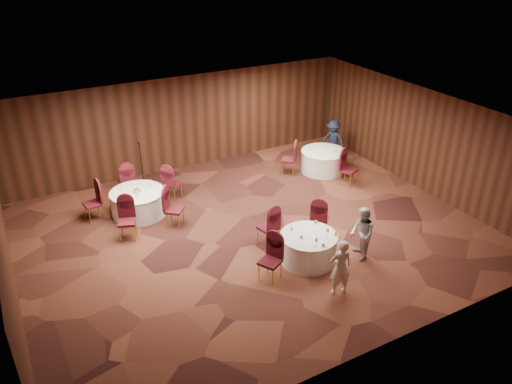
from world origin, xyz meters
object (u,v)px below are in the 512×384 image
woman_b (362,234)px  man_c (333,139)px  mic_stand (143,175)px  table_main (308,248)px  table_left (138,203)px  table_right (323,161)px  woman_a (340,267)px

woman_b → man_c: 6.35m
mic_stand → woman_b: bearing=-60.6°
table_main → man_c: size_ratio=0.99×
table_left → woman_b: (4.26, -4.83, 0.33)m
woman_b → table_main: bearing=-93.8°
mic_stand → woman_b: (3.62, -6.44, 0.26)m
mic_stand → man_c: mic_stand is taller
table_main → man_c: man_c is taller
table_left → mic_stand: mic_stand is taller
table_main → table_right: size_ratio=0.92×
table_left → woman_a: bearing=-62.6°
table_right → man_c: 1.28m
table_right → woman_a: 6.62m
woman_b → man_c: (3.17, 5.50, 0.00)m
table_main → table_right: bearing=50.8°
table_right → man_c: size_ratio=1.08×
table_main → woman_a: 1.44m
table_right → table_main: bearing=-129.2°
table_main → mic_stand: mic_stand is taller
table_left → man_c: bearing=5.2°
table_left → woman_a: size_ratio=1.12×
table_left → woman_a: (2.95, -5.69, 0.33)m
mic_stand → woman_a: (2.31, -7.31, 0.26)m
table_main → table_left: size_ratio=0.90×
table_right → woman_b: (-2.21, -4.73, 0.33)m
table_left → table_right: size_ratio=1.02×
table_left → man_c: (7.43, 0.67, 0.34)m
table_main → woman_a: woman_a is taller
table_left → man_c: size_ratio=1.10×
table_right → man_c: bearing=38.8°
table_right → woman_a: woman_a is taller
mic_stand → man_c: size_ratio=1.09×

